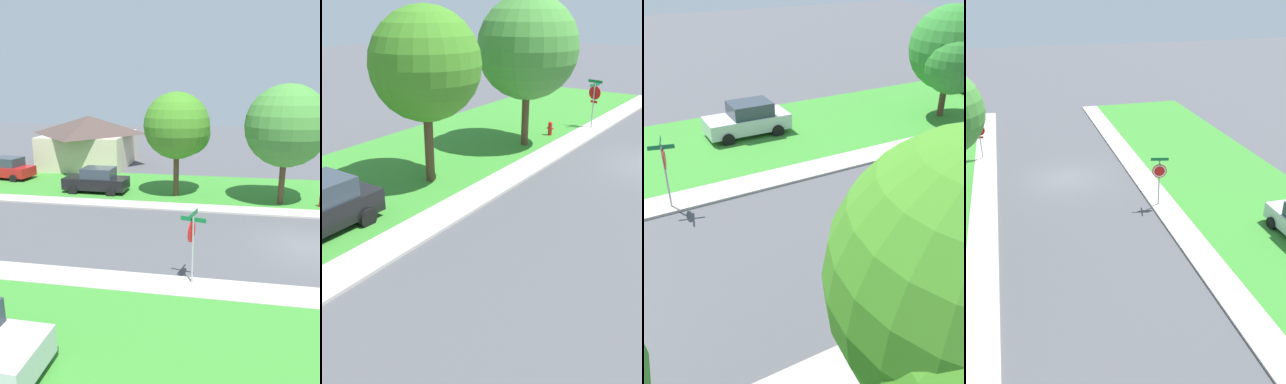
# 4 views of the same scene
# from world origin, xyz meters

# --- Properties ---
(sidewalk_east) EXTENTS (1.40, 56.00, 0.10)m
(sidewalk_east) POSITION_xyz_m (4.70, 12.00, 0.05)
(sidewalk_east) COLOR #ADA89E
(sidewalk_east) RESTS_ON ground
(stop_sign_near_corner) EXTENTS (0.90, 0.90, 2.77)m
(stop_sign_near_corner) POSITION_xyz_m (4.88, -4.71, 1.88)
(stop_sign_near_corner) COLOR #9E9EA3
(stop_sign_near_corner) RESTS_ON ground
(tree_across_right) EXTENTS (5.19, 4.83, 7.21)m
(tree_across_right) POSITION_xyz_m (6.70, 0.29, 4.63)
(tree_across_right) COLOR #4C3823
(tree_across_right) RESTS_ON ground
(tree_sidewalk_far) EXTENTS (4.52, 4.21, 6.75)m
(tree_sidewalk_far) POSITION_xyz_m (7.36, 6.86, 4.50)
(tree_sidewalk_far) COLOR #4C3823
(tree_sidewalk_far) RESTS_ON ground
(fire_hydrant) EXTENTS (0.38, 0.22, 0.83)m
(fire_hydrant) POSITION_xyz_m (6.12, -1.82, 0.44)
(fire_hydrant) COLOR red
(fire_hydrant) RESTS_ON ground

